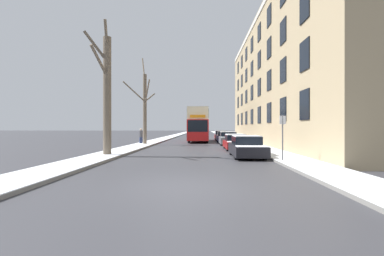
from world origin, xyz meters
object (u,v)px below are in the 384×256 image
double_decker_bus (198,123)px  parked_car_1 (235,142)px  bare_tree_left_0 (107,93)px  parked_car_3 (223,137)px  parked_car_2 (228,139)px  parked_car_0 (247,147)px  street_sign_post (283,136)px  bare_tree_left_1 (145,106)px  pedestrian_left_sidewalk (141,136)px  parked_car_4 (221,136)px

double_decker_bus → parked_car_1: bearing=-75.2°
bare_tree_left_0 → parked_car_3: (8.97, 17.99, -3.49)m
bare_tree_left_0 → parked_car_1: 11.18m
parked_car_2 → parked_car_1: bearing=-90.0°
bare_tree_left_0 → parked_car_0: size_ratio=1.99×
parked_car_2 → parked_car_3: bearing=90.0°
street_sign_post → bare_tree_left_0: bearing=165.5°
parked_car_1 → bare_tree_left_1: bearing=149.7°
double_decker_bus → pedestrian_left_sidewalk: size_ratio=5.85×
parked_car_3 → parked_car_1: bearing=-90.0°
bare_tree_left_1 → pedestrian_left_sidewalk: 3.35m
street_sign_post → double_decker_bus: bearing=102.7°
parked_car_2 → parked_car_3: 6.15m
parked_car_3 → street_sign_post: street_sign_post is taller
parked_car_2 → parked_car_4: 11.49m
double_decker_bus → parked_car_4: double_decker_bus is taller
bare_tree_left_0 → street_sign_post: size_ratio=3.41×
parked_car_3 → street_sign_post: bearing=-86.1°
bare_tree_left_0 → pedestrian_left_sidewalk: bearing=93.0°
parked_car_0 → parked_car_1: size_ratio=0.95×
pedestrian_left_sidewalk → double_decker_bus: bearing=-147.9°
bare_tree_left_0 → bare_tree_left_1: bare_tree_left_1 is taller
parked_car_4 → bare_tree_left_1: bearing=-126.0°
double_decker_bus → street_sign_post: double_decker_bus is taller
parked_car_4 → street_sign_post: bearing=-86.9°
bare_tree_left_1 → parked_car_2: bare_tree_left_1 is taller
bare_tree_left_0 → parked_car_0: 9.63m
bare_tree_left_0 → parked_car_4: bare_tree_left_0 is taller
bare_tree_left_1 → street_sign_post: (10.39, -13.62, -2.73)m
parked_car_0 → parked_car_3: parked_car_3 is taller
bare_tree_left_1 → double_decker_bus: (5.65, 7.42, -1.72)m
pedestrian_left_sidewalk → street_sign_post: (10.98, -14.47, 0.46)m
bare_tree_left_1 → double_decker_bus: 9.48m
bare_tree_left_1 → parked_car_2: size_ratio=2.48×
bare_tree_left_1 → parked_car_1: 11.02m
parked_car_0 → parked_car_4: 23.22m
bare_tree_left_0 → pedestrian_left_sidewalk: size_ratio=4.79×
parked_car_1 → parked_car_2: 6.16m
parked_car_0 → parked_car_4: size_ratio=1.00×
pedestrian_left_sidewalk → parked_car_0: bearing=115.0°
parked_car_3 → parked_car_4: (-0.00, 5.34, 0.02)m
parked_car_3 → street_sign_post: size_ratio=1.82×
bare_tree_left_1 → parked_car_0: bare_tree_left_1 is taller
double_decker_bus → parked_car_0: size_ratio=2.43×
parked_car_0 → parked_car_3: bearing=90.0°
parked_car_1 → parked_car_2: bearing=90.0°
parked_car_4 → pedestrian_left_sidewalk: pedestrian_left_sidewalk is taller
bare_tree_left_1 → parked_car_4: bearing=54.0°
parked_car_3 → street_sign_post: (1.39, -20.66, 0.81)m
bare_tree_left_1 → parked_car_3: bare_tree_left_1 is taller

